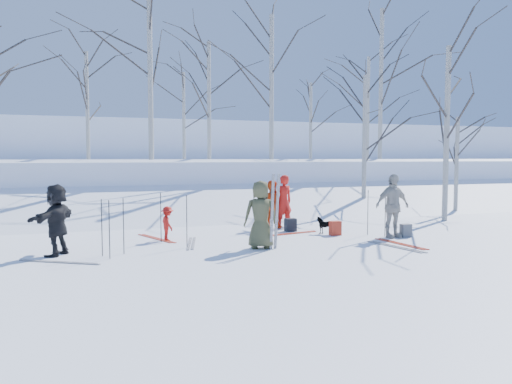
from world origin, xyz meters
name	(u,v)px	position (x,y,z in m)	size (l,w,h in m)	color
ground	(275,245)	(0.00, 0.00, 0.00)	(120.00, 120.00, 0.00)	white
snow_ramp	(211,212)	(0.00, 7.00, 0.15)	(70.00, 9.50, 1.40)	white
snow_plateau	(170,180)	(0.00, 17.00, 1.00)	(70.00, 18.00, 2.20)	white
far_hill	(135,160)	(0.00, 38.00, 2.00)	(90.00, 30.00, 6.00)	white
skier_olive_center	(261,215)	(-0.51, -0.35, 0.86)	(0.84, 0.55, 1.73)	#45462A
skier_red_north	(283,202)	(1.41, 2.86, 0.87)	(0.63, 0.41, 1.73)	red
skier_redor_behind	(271,204)	(1.03, 3.00, 0.78)	(0.75, 0.59, 1.55)	red
skier_red_seated	(168,223)	(-2.55, 1.64, 0.47)	(0.61, 0.35, 0.95)	red
skier_cream_east	(392,206)	(3.63, 0.03, 0.91)	(1.07, 0.45, 1.83)	beige
skier_grey_west	(56,220)	(-5.34, 0.36, 0.84)	(1.56, 0.50, 1.69)	black
dog	(326,225)	(2.15, 1.25, 0.26)	(0.28, 0.61, 0.52)	black
upright_ski_left	(272,212)	(-0.30, -0.61, 0.95)	(0.07, 0.02, 1.90)	silver
upright_ski_right	(277,212)	(-0.16, -0.59, 0.95)	(0.07, 0.02, 1.90)	silver
ski_pair_a	(396,247)	(2.83, -1.32, 0.01)	(0.54, 1.90, 0.02)	silver
ski_pair_b	(401,244)	(3.22, -0.98, 0.01)	(0.39, 1.91, 0.02)	red
ski_pair_c	(192,243)	(-2.03, 0.91, 0.01)	(0.65, 1.89, 0.02)	silver
ski_pair_d	(59,262)	(-5.26, -0.52, 0.01)	(1.73, 1.16, 0.02)	silver
ski_pair_e	(290,234)	(1.13, 1.60, 0.01)	(1.90, 0.62, 0.02)	red
ski_pair_f	(156,238)	(-2.81, 2.02, 0.01)	(0.85, 1.85, 0.02)	red
ski_pole_a	(187,222)	(-2.26, 0.36, 0.67)	(0.02, 0.02, 1.34)	black
ski_pole_b	(102,228)	(-4.34, -0.08, 0.67)	(0.02, 0.02, 1.34)	black
ski_pole_c	(385,214)	(3.57, 0.29, 0.67)	(0.02, 0.02, 1.34)	black
ski_pole_d	(260,210)	(0.46, 2.46, 0.67)	(0.02, 0.02, 1.34)	black
ski_pole_e	(271,209)	(0.87, 2.57, 0.67)	(0.02, 0.02, 1.34)	black
ski_pole_f	(109,230)	(-4.19, -0.48, 0.67)	(0.02, 0.02, 1.34)	black
ski_pole_g	(161,218)	(-2.76, 1.44, 0.67)	(0.02, 0.02, 1.34)	black
ski_pole_h	(368,212)	(3.24, 0.70, 0.67)	(0.02, 0.02, 1.34)	black
ski_pole_i	(124,226)	(-3.84, 0.02, 0.67)	(0.02, 0.02, 1.34)	black
backpack_red	(335,228)	(2.29, 0.95, 0.21)	(0.32, 0.22, 0.42)	#B02D1B
backpack_grey	(406,231)	(4.05, -0.03, 0.19)	(0.30, 0.20, 0.38)	#53565A
backpack_dark	(290,225)	(1.34, 2.10, 0.20)	(0.34, 0.24, 0.40)	black
birch_plateau_a	(311,121)	(7.00, 12.70, 4.26)	(3.49, 3.49, 4.12)	silver
birch_plateau_b	(184,116)	(0.65, 15.85, 4.62)	(3.99, 3.99, 4.84)	silver
birch_plateau_c	(209,101)	(1.19, 12.10, 5.08)	(4.63, 4.63, 5.76)	silver
birch_plateau_d	(368,108)	(11.76, 14.67, 5.30)	(4.93, 4.93, 6.19)	silver
birch_plateau_e	(272,88)	(3.66, 9.91, 5.55)	(5.29, 5.29, 6.70)	silver
birch_plateau_g	(150,70)	(-2.01, 9.21, 5.91)	(5.80, 5.80, 7.43)	silver
birch_plateau_i	(87,106)	(-4.50, 12.75, 4.71)	(4.12, 4.12, 5.03)	silver
birch_plateau_j	(381,85)	(10.71, 11.67, 6.26)	(6.29, 6.29, 8.13)	silver
birch_edge_b	(447,134)	(7.69, 2.71, 3.14)	(4.99, 4.99, 6.27)	silver
birch_edge_c	(457,165)	(9.74, 4.52, 1.97)	(3.36, 3.36, 3.95)	silver
birch_edge_e	(364,144)	(6.37, 6.11, 2.85)	(4.59, 4.59, 5.70)	silver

